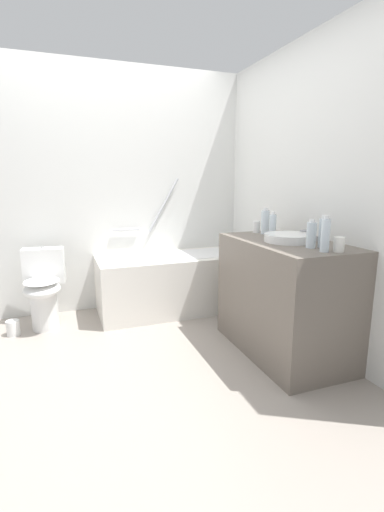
{
  "coord_description": "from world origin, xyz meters",
  "views": [
    {
      "loc": [
        -0.4,
        -2.56,
        1.35
      ],
      "look_at": [
        0.64,
        0.27,
        0.71
      ],
      "focal_mm": 25.56,
      "sensor_mm": 36.0,
      "label": 1
    }
  ],
  "objects_px": {
    "water_bottle_0": "(265,222)",
    "water_bottle_2": "(323,233)",
    "sink_faucet": "(311,235)",
    "toilet": "(44,288)",
    "drinking_glass_0": "(256,227)",
    "drinking_glass_1": "(339,244)",
    "toilet_paper_roll": "(13,328)",
    "water_bottle_3": "(273,225)",
    "sink_basin": "(288,238)",
    "water_bottle_1": "(311,235)",
    "bathtub": "(174,281)",
    "water_bottle_4": "(325,235)"
  },
  "relations": [
    {
      "from": "toilet",
      "to": "water_bottle_2",
      "type": "relative_size",
      "value": 3.3
    },
    {
      "from": "sink_basin",
      "to": "water_bottle_1",
      "type": "xyz_separation_m",
      "value": [
        -0.0,
        -0.26,
        0.06
      ]
    },
    {
      "from": "water_bottle_1",
      "to": "drinking_glass_0",
      "type": "bearing_deg",
      "value": 88.81
    },
    {
      "from": "water_bottle_0",
      "to": "water_bottle_2",
      "type": "distance_m",
      "value": 0.68
    },
    {
      "from": "sink_faucet",
      "to": "drinking_glass_1",
      "type": "height_order",
      "value": "drinking_glass_1"
    },
    {
      "from": "sink_faucet",
      "to": "water_bottle_0",
      "type": "bearing_deg",
      "value": 112.13
    },
    {
      "from": "sink_basin",
      "to": "drinking_glass_1",
      "type": "height_order",
      "value": "drinking_glass_1"
    },
    {
      "from": "sink_faucet",
      "to": "water_bottle_0",
      "type": "distance_m",
      "value": 0.44
    },
    {
      "from": "toilet_paper_roll",
      "to": "water_bottle_0",
      "type": "bearing_deg",
      "value": -18.28
    },
    {
      "from": "sink_faucet",
      "to": "water_bottle_3",
      "type": "height_order",
      "value": "water_bottle_3"
    },
    {
      "from": "water_bottle_0",
      "to": "water_bottle_3",
      "type": "xyz_separation_m",
      "value": [
        -0.01,
        -0.13,
        -0.01
      ]
    },
    {
      "from": "bathtub",
      "to": "sink_basin",
      "type": "xyz_separation_m",
      "value": [
        0.51,
        -1.21,
        0.61
      ]
    },
    {
      "from": "toilet_paper_roll",
      "to": "sink_basin",
      "type": "bearing_deg",
      "value": -28.08
    },
    {
      "from": "sink_faucet",
      "to": "drinking_glass_1",
      "type": "xyz_separation_m",
      "value": [
        -0.13,
        -0.44,
        0.01
      ]
    },
    {
      "from": "water_bottle_1",
      "to": "drinking_glass_0",
      "type": "distance_m",
      "value": 0.75
    },
    {
      "from": "bathtub",
      "to": "toilet",
      "type": "distance_m",
      "value": 1.25
    },
    {
      "from": "water_bottle_3",
      "to": "water_bottle_0",
      "type": "bearing_deg",
      "value": 85.01
    },
    {
      "from": "sink_faucet",
      "to": "water_bottle_2",
      "type": "distance_m",
      "value": 0.31
    },
    {
      "from": "water_bottle_4",
      "to": "bathtub",
      "type": "bearing_deg",
      "value": 107.24
    },
    {
      "from": "bathtub",
      "to": "water_bottle_3",
      "type": "distance_m",
      "value": 1.28
    },
    {
      "from": "water_bottle_2",
      "to": "drinking_glass_0",
      "type": "xyz_separation_m",
      "value": [
        -0.07,
        0.76,
        -0.05
      ]
    },
    {
      "from": "sink_basin",
      "to": "water_bottle_0",
      "type": "distance_m",
      "value": 0.41
    },
    {
      "from": "bathtub",
      "to": "water_bottle_3",
      "type": "relative_size",
      "value": 7.69
    },
    {
      "from": "water_bottle_2",
      "to": "water_bottle_4",
      "type": "xyz_separation_m",
      "value": [
        -0.09,
        -0.13,
        0.01
      ]
    },
    {
      "from": "water_bottle_1",
      "to": "water_bottle_4",
      "type": "distance_m",
      "value": 0.14
    },
    {
      "from": "toilet",
      "to": "drinking_glass_0",
      "type": "relative_size",
      "value": 7.27
    },
    {
      "from": "drinking_glass_0",
      "to": "drinking_glass_1",
      "type": "distance_m",
      "value": 0.93
    },
    {
      "from": "drinking_glass_0",
      "to": "drinking_glass_1",
      "type": "bearing_deg",
      "value": -86.01
    },
    {
      "from": "drinking_glass_1",
      "to": "toilet_paper_roll",
      "type": "distance_m",
      "value": 2.74
    },
    {
      "from": "sink_basin",
      "to": "drinking_glass_0",
      "type": "height_order",
      "value": "drinking_glass_0"
    },
    {
      "from": "water_bottle_3",
      "to": "drinking_glass_1",
      "type": "xyz_separation_m",
      "value": [
        0.04,
        -0.71,
        -0.04
      ]
    },
    {
      "from": "water_bottle_2",
      "to": "water_bottle_3",
      "type": "height_order",
      "value": "water_bottle_2"
    },
    {
      "from": "water_bottle_2",
      "to": "water_bottle_3",
      "type": "bearing_deg",
      "value": 94.84
    },
    {
      "from": "water_bottle_2",
      "to": "toilet_paper_roll",
      "type": "bearing_deg",
      "value": 147.11
    },
    {
      "from": "drinking_glass_0",
      "to": "sink_faucet",
      "type": "bearing_deg",
      "value": -68.22
    },
    {
      "from": "water_bottle_0",
      "to": "bathtub",
      "type": "bearing_deg",
      "value": 124.28
    },
    {
      "from": "sink_faucet",
      "to": "water_bottle_1",
      "type": "xyz_separation_m",
      "value": [
        -0.21,
        -0.26,
        0.05
      ]
    },
    {
      "from": "bathtub",
      "to": "water_bottle_4",
      "type": "bearing_deg",
      "value": -72.76
    },
    {
      "from": "water_bottle_2",
      "to": "sink_basin",
      "type": "bearing_deg",
      "value": 105.46
    },
    {
      "from": "toilet_paper_roll",
      "to": "drinking_glass_0",
      "type": "bearing_deg",
      "value": -16.35
    },
    {
      "from": "sink_basin",
      "to": "toilet_paper_roll",
      "type": "height_order",
      "value": "sink_basin"
    },
    {
      "from": "toilet",
      "to": "water_bottle_2",
      "type": "height_order",
      "value": "water_bottle_2"
    },
    {
      "from": "bathtub",
      "to": "sink_basin",
      "type": "distance_m",
      "value": 1.45
    },
    {
      "from": "water_bottle_1",
      "to": "toilet",
      "type": "bearing_deg",
      "value": 140.37
    },
    {
      "from": "drinking_glass_0",
      "to": "toilet_paper_roll",
      "type": "relative_size",
      "value": 0.75
    },
    {
      "from": "water_bottle_3",
      "to": "toilet_paper_roll",
      "type": "height_order",
      "value": "water_bottle_3"
    },
    {
      "from": "water_bottle_3",
      "to": "toilet_paper_roll",
      "type": "xyz_separation_m",
      "value": [
        -2.06,
        0.82,
        -0.91
      ]
    },
    {
      "from": "water_bottle_1",
      "to": "water_bottle_4",
      "type": "bearing_deg",
      "value": -92.19
    },
    {
      "from": "sink_faucet",
      "to": "drinking_glass_0",
      "type": "distance_m",
      "value": 0.52
    },
    {
      "from": "toilet_paper_roll",
      "to": "sink_faucet",
      "type": "bearing_deg",
      "value": -25.86
    }
  ]
}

